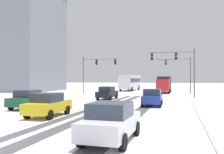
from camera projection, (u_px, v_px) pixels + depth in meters
name	position (u px, v px, depth m)	size (l,w,h in m)	color
wheel_track_left_lane	(111.00, 107.00, 22.55)	(0.90, 30.68, 0.01)	#4C4C51
wheel_track_right_lane	(98.00, 107.00, 22.89)	(0.72, 30.68, 0.01)	#4C4C51
wheel_track_center	(144.00, 108.00, 21.77)	(1.08, 30.68, 0.01)	#4C4C51
sidewalk_kerb_right	(224.00, 112.00, 18.76)	(4.00, 30.68, 0.12)	white
traffic_signal_far_right	(180.00, 68.00, 44.02)	(6.18, 0.39, 6.50)	#56565B
traffic_signal_far_left	(95.00, 67.00, 44.23)	(6.29, 0.71, 6.50)	#56565B
traffic_signal_near_right	(178.00, 63.00, 32.47)	(5.82, 0.55, 6.50)	#56565B
car_black_lead	(107.00, 93.00, 31.17)	(1.97, 4.17, 1.62)	black
car_blue_second	(152.00, 97.00, 23.70)	(1.92, 4.15, 1.62)	#233899
car_dark_green_third	(28.00, 99.00, 21.45)	(1.86, 4.11, 1.62)	#194C2D
car_yellow_cab_fourth	(48.00, 105.00, 16.98)	(1.86, 4.12, 1.62)	yellow
car_white_fifth	(111.00, 121.00, 10.30)	(1.91, 4.14, 1.62)	silver
bus_oncoming	(130.00, 82.00, 54.96)	(2.99, 11.09, 3.38)	silver
box_truck_delivery	(164.00, 84.00, 45.22)	(2.41, 7.44, 3.02)	red
office_building_far_left_block	(11.00, 41.00, 53.88)	(19.68, 15.17, 21.51)	gray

